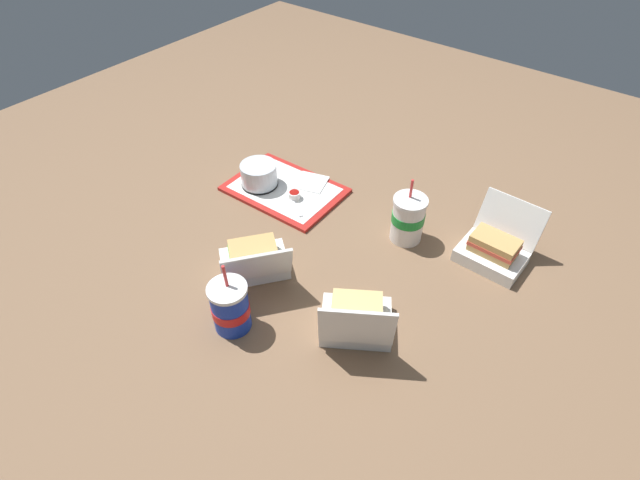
{
  "coord_description": "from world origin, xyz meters",
  "views": [
    {
      "loc": [
        -0.61,
        0.83,
        1.02
      ],
      "look_at": [
        0.03,
        0.01,
        0.05
      ],
      "focal_mm": 28.0,
      "sensor_mm": 36.0,
      "label": 1
    }
  ],
  "objects": [
    {
      "name": "clamshell_sandwich_corner",
      "position": [
        -0.21,
        0.17,
        0.04
      ],
      "size": [
        0.24,
        0.24,
        0.18
      ],
      "color": "white",
      "rests_on": "ground_plane"
    },
    {
      "name": "ground_plane",
      "position": [
        0.0,
        0.0,
        0.0
      ],
      "size": [
        3.2,
        3.2,
        0.0
      ],
      "primitive_type": "plane",
      "color": "brown"
    },
    {
      "name": "ketchup_cup",
      "position": [
        0.24,
        -0.13,
        0.03
      ],
      "size": [
        0.04,
        0.04,
        0.02
      ],
      "color": "white",
      "rests_on": "food_tray"
    },
    {
      "name": "clamshell_sandwich_right",
      "position": [
        -0.38,
        -0.27,
        0.04
      ],
      "size": [
        0.18,
        0.18,
        0.16
      ],
      "color": "white",
      "rests_on": "ground_plane"
    },
    {
      "name": "soda_cup_front",
      "position": [
        0.04,
        0.35,
        0.07
      ],
      "size": [
        0.1,
        0.1,
        0.2
      ],
      "color": "#1938B7",
      "rests_on": "ground_plane"
    },
    {
      "name": "clamshell_sandwich_center",
      "position": [
        0.12,
        0.18,
        0.04
      ],
      "size": [
        0.25,
        0.25,
        0.16
      ],
      "color": "white",
      "rests_on": "ground_plane"
    },
    {
      "name": "napkin_stack",
      "position": [
        0.25,
        -0.23,
        0.02
      ],
      "size": [
        0.13,
        0.13,
        0.0
      ],
      "primitive_type": "cube",
      "rotation": [
        0.0,
        0.0,
        0.31
      ],
      "color": "white",
      "rests_on": "food_tray"
    },
    {
      "name": "plastic_fork",
      "position": [
        0.21,
        -0.1,
        0.02
      ],
      "size": [
        0.1,
        0.06,
        0.0
      ],
      "primitive_type": "cube",
      "rotation": [
        0.0,
        0.0,
        -0.51
      ],
      "color": "white",
      "rests_on": "food_tray"
    },
    {
      "name": "soda_cup_back",
      "position": [
        -0.14,
        -0.2,
        0.08
      ],
      "size": [
        0.1,
        0.1,
        0.21
      ],
      "color": "white",
      "rests_on": "ground_plane"
    },
    {
      "name": "cake_container",
      "position": [
        0.38,
        -0.12,
        0.05
      ],
      "size": [
        0.12,
        0.12,
        0.08
      ],
      "color": "black",
      "rests_on": "food_tray"
    },
    {
      "name": "food_tray",
      "position": [
        0.3,
        -0.15,
        0.01
      ],
      "size": [
        0.38,
        0.27,
        0.01
      ],
      "color": "red",
      "rests_on": "ground_plane"
    }
  ]
}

